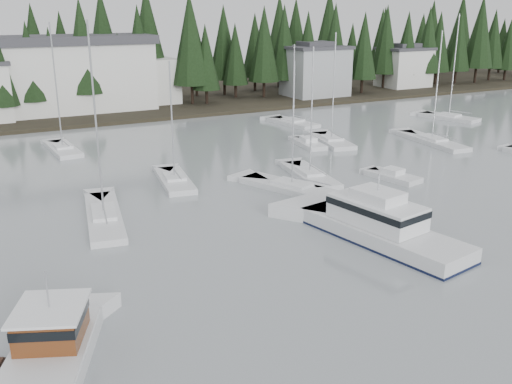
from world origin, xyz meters
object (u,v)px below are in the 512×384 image
Objects in this scene: cabin_cruiser_center at (380,229)px; sailboat_3 at (331,142)px; house_east_a at (315,70)px; sailboat_8 at (63,150)px; sailboat_11 at (175,182)px; sailboat_5 at (293,124)px; runabout_1 at (393,178)px; sailboat_7 at (432,142)px; runabout_4 at (308,145)px; sailboat_12 at (292,190)px; sailboat_9 at (449,118)px; harbor_inn at (82,74)px; house_east_b at (404,66)px; sailboat_1 at (104,219)px; sailboat_2 at (310,177)px; lobster_boat_brown at (43,366)px.

sailboat_3 is (14.28, 25.99, -0.73)m from cabin_cruiser_center.
sailboat_8 is at bearing -156.79° from house_east_a.
sailboat_5 is at bearing -42.87° from sailboat_11.
cabin_cruiser_center is at bearing -119.58° from house_east_a.
sailboat_7 is at bearing -67.91° from runabout_1.
sailboat_8 reaches higher than sailboat_3.
runabout_1 is (10.65, 11.00, -0.67)m from cabin_cruiser_center.
runabout_4 is at bearing 74.35° from sailboat_7.
sailboat_3 reaches higher than sailboat_12.
sailboat_9 reaches higher than house_east_a.
sailboat_9 is 33.72m from runabout_1.
sailboat_8 is at bearing -107.30° from harbor_inn.
runabout_4 is at bearing -143.00° from house_east_b.
house_east_a is 65.03m from cabin_cruiser_center.
sailboat_11 is 0.99× the size of sailboat_12.
sailboat_8 is (1.20, 23.73, 0.01)m from sailboat_1.
sailboat_7 is (24.74, 20.44, -0.74)m from cabin_cruiser_center.
sailboat_2 reaches higher than house_east_b.
runabout_1 is (26.33, -1.77, 0.05)m from sailboat_1.
sailboat_1 is 1.00× the size of sailboat_9.
sailboat_12 is (0.55, 12.40, -0.75)m from cabin_cruiser_center.
sailboat_7 is 1.15× the size of sailboat_12.
sailboat_9 reaches higher than cabin_cruiser_center.
sailboat_12 is (23.20, 17.63, -0.50)m from lobster_boat_brown.
house_east_a is at bearing -69.94° from sailboat_8.
sailboat_12 is (-3.50, -2.54, -0.01)m from sailboat_2.
house_east_a is 0.95× the size of sailboat_5.
harbor_inn is at bearing -13.13° from sailboat_12.
runabout_1 is at bearing 130.54° from sailboat_7.
sailboat_11 is (-23.89, -18.52, 0.01)m from sailboat_5.
sailboat_3 reaches higher than runabout_4.
sailboat_3 is 0.98× the size of sailboat_7.
sailboat_8 is 52.82m from sailboat_9.
sailboat_9 is (53.70, 17.93, 0.01)m from sailboat_1.
lobster_boat_brown is 53.90m from sailboat_7.
runabout_1 is (-43.39, -47.44, -4.27)m from house_east_b.
sailboat_2 is at bearing 100.48° from sailboat_9.
sailboat_9 reaches higher than sailboat_11.
house_east_b is 0.92× the size of lobster_boat_brown.
cabin_cruiser_center is at bearing -119.13° from sailboat_1.
sailboat_3 is at bearing -38.73° from cabin_cruiser_center.
sailboat_12 is at bearing -139.28° from house_east_b.
cabin_cruiser_center is 20.24m from sailboat_1.
runabout_4 is (-3.21, 0.07, 0.06)m from sailboat_3.
sailboat_3 is 0.88× the size of sailboat_9.
house_east_a is 82.54m from lobster_boat_brown.
runabout_4 is at bearing -53.57° from sailboat_1.
sailboat_9 is (21.86, -7.06, 0.03)m from sailboat_5.
sailboat_3 is (36.94, 31.22, -0.48)m from lobster_boat_brown.
sailboat_11 is (-0.81, -41.55, -5.71)m from harbor_inn.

